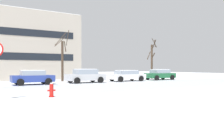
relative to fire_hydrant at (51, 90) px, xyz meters
The scene contains 10 objects.
ground_plane 2.46m from the fire_hydrant, 141.74° to the left, with size 120.00×120.00×0.00m, color white.
road_surface 5.12m from the fire_hydrant, 111.96° to the left, with size 80.00×8.45×0.00m.
fire_hydrant is the anchor object (origin of this frame).
parked_car_blue 10.17m from the fire_hydrant, 82.03° to the left, with size 3.89×2.12×1.39m.
parked_car_silver 12.10m from the fire_hydrant, 55.45° to the left, with size 4.13×2.24×1.49m.
parked_car_white 15.89m from the fire_hydrant, 39.22° to the left, with size 4.51×2.25×1.31m.
parked_car_green 20.43m from the fire_hydrant, 29.60° to the left, with size 4.14×2.10×1.40m.
tree_far_right 14.91m from the fire_hydrant, 67.41° to the left, with size 1.44×1.45×5.96m.
tree_far_left 22.95m from the fire_hydrant, 34.36° to the left, with size 1.34×1.35×5.75m.
building_far_left 24.25m from the fire_hydrant, 81.05° to the left, with size 12.57×11.66×9.10m.
Camera 1 is at (-2.17, -14.32, 1.65)m, focal length 37.82 mm.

